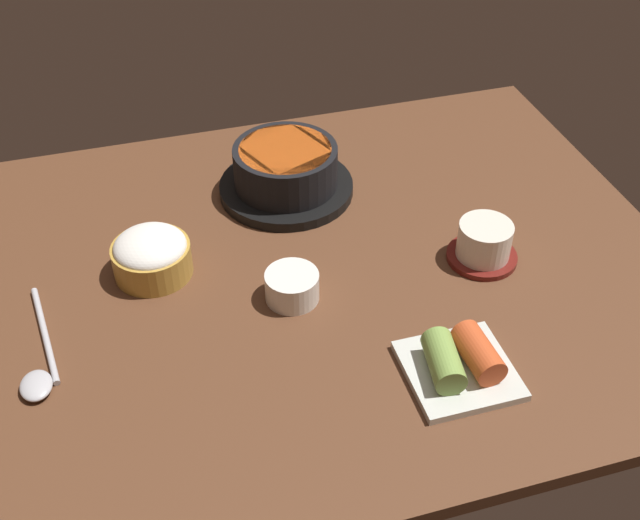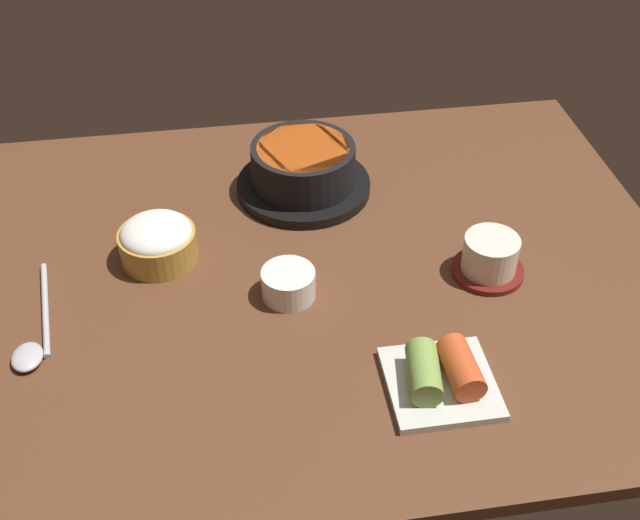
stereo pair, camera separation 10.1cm
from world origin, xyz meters
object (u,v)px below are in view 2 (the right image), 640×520
at_px(stone_pot, 303,170).
at_px(tea_cup_with_saucer, 490,257).
at_px(kimchi_plate, 442,376).
at_px(spoon, 34,340).
at_px(banchan_cup_center, 288,283).
at_px(rice_bowl, 157,240).

distance_m(stone_pot, tea_cup_with_saucer, 0.31).
relative_size(stone_pot, kimchi_plate, 1.64).
bearing_deg(tea_cup_with_saucer, spoon, -175.97).
bearing_deg(stone_pot, spoon, -143.87).
bearing_deg(banchan_cup_center, kimchi_plate, -49.64).
bearing_deg(rice_bowl, tea_cup_with_saucer, -12.74).
distance_m(rice_bowl, tea_cup_with_saucer, 0.43).
distance_m(stone_pot, kimchi_plate, 0.41).
relative_size(stone_pot, banchan_cup_center, 2.89).
bearing_deg(kimchi_plate, rice_bowl, 138.56).
height_order(tea_cup_with_saucer, kimchi_plate, tea_cup_with_saucer).
bearing_deg(spoon, kimchi_plate, -16.79).
relative_size(rice_bowl, tea_cup_with_saucer, 1.09).
xyz_separation_m(stone_pot, rice_bowl, (-0.21, -0.13, -0.01)).
bearing_deg(stone_pot, tea_cup_with_saucer, -46.34).
bearing_deg(banchan_cup_center, spoon, -173.07).
xyz_separation_m(tea_cup_with_saucer, banchan_cup_center, (-0.26, -0.00, -0.01)).
bearing_deg(kimchi_plate, banchan_cup_center, 130.36).
xyz_separation_m(stone_pot, kimchi_plate, (0.10, -0.40, -0.02)).
bearing_deg(rice_bowl, stone_pot, 30.85).
bearing_deg(rice_bowl, banchan_cup_center, -31.40).
relative_size(banchan_cup_center, kimchi_plate, 0.57).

